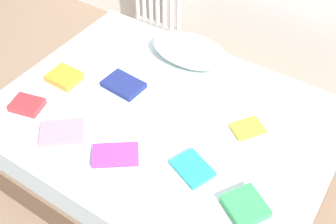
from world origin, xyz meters
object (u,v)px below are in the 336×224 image
object	(u,v)px
bed	(164,142)
textbook_red	(27,105)
pillow	(190,50)
textbook_navy	(123,85)
textbook_green	(245,206)
textbook_orange	(64,77)
textbook_pink	(62,132)
textbook_purple	(116,155)
textbook_yellow	(248,128)
textbook_teal	(192,168)

from	to	relation	value
bed	textbook_red	world-z (taller)	textbook_red
pillow	textbook_navy	bearing A→B (deg)	-112.94
pillow	textbook_green	xyz separation A→B (m)	(0.83, -0.85, -0.05)
textbook_navy	textbook_orange	bearing A→B (deg)	-152.68
textbook_pink	textbook_purple	world-z (taller)	textbook_pink
pillow	textbook_yellow	size ratio (longest dim) A/B	3.17
bed	textbook_yellow	bearing A→B (deg)	19.12
pillow	textbook_pink	size ratio (longest dim) A/B	2.30
textbook_teal	textbook_green	xyz separation A→B (m)	(0.33, -0.06, 0.01)
bed	textbook_navy	distance (m)	0.45
textbook_red	textbook_green	bearing A→B (deg)	-11.07
textbook_red	textbook_orange	distance (m)	0.31
textbook_purple	textbook_navy	bearing A→B (deg)	86.54
bed	textbook_pink	xyz separation A→B (m)	(-0.39, -0.44, 0.27)
textbook_teal	textbook_yellow	bearing A→B (deg)	95.11
textbook_navy	pillow	bearing A→B (deg)	71.11
pillow	textbook_pink	world-z (taller)	pillow
textbook_yellow	textbook_orange	xyz separation A→B (m)	(-1.18, -0.25, 0.01)
textbook_pink	textbook_yellow	world-z (taller)	textbook_pink
bed	textbook_purple	bearing A→B (deg)	-96.01
textbook_purple	textbook_red	bearing A→B (deg)	142.97
bed	textbook_pink	distance (m)	0.65
textbook_teal	textbook_pink	distance (m)	0.77
textbook_pink	textbook_red	bearing A→B (deg)	131.90
textbook_green	textbook_teal	bearing A→B (deg)	-158.82
pillow	textbook_red	distance (m)	1.10
pillow	textbook_purple	xyz separation A→B (m)	(0.10, -0.94, -0.05)
textbook_purple	textbook_red	size ratio (longest dim) A/B	1.35
textbook_purple	textbook_red	distance (m)	0.68
pillow	textbook_green	size ratio (longest dim) A/B	2.95
textbook_navy	textbook_orange	distance (m)	0.39
textbook_teal	textbook_red	bearing A→B (deg)	-150.58
textbook_pink	textbook_purple	bearing A→B (deg)	-34.01
textbook_pink	textbook_navy	size ratio (longest dim) A/B	0.98
textbook_orange	textbook_pink	bearing A→B (deg)	-48.26
textbook_green	textbook_purple	bearing A→B (deg)	-141.35
pillow	textbook_purple	bearing A→B (deg)	-83.69
textbook_green	textbook_purple	xyz separation A→B (m)	(-0.72, -0.09, -0.01)
textbook_navy	textbook_orange	world-z (taller)	textbook_orange
textbook_teal	textbook_red	world-z (taller)	textbook_red
pillow	textbook_red	world-z (taller)	pillow
textbook_green	textbook_red	size ratio (longest dim) A/B	1.02
textbook_teal	textbook_purple	distance (m)	0.42
bed	textbook_navy	bearing A→B (deg)	169.15
bed	textbook_pink	size ratio (longest dim) A/B	8.33
textbook_orange	textbook_yellow	bearing A→B (deg)	12.17
textbook_pink	textbook_red	world-z (taller)	textbook_red
textbook_navy	textbook_yellow	xyz separation A→B (m)	(0.82, 0.10, -0.01)
bed	textbook_purple	size ratio (longest dim) A/B	8.08
pillow	textbook_yellow	xyz separation A→B (m)	(0.62, -0.38, -0.06)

